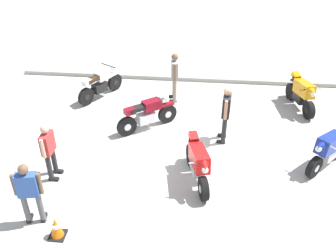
% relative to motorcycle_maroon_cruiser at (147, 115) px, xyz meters
% --- Properties ---
extents(ground_plane, '(40.00, 40.00, 0.00)m').
position_rel_motorcycle_maroon_cruiser_xyz_m(ground_plane, '(1.39, -0.91, -0.52)').
color(ground_plane, '#B7B2A8').
extents(curb_edge, '(14.00, 0.30, 0.15)m').
position_rel_motorcycle_maroon_cruiser_xyz_m(curb_edge, '(1.39, 3.69, -0.45)').
color(curb_edge, '#9C978F').
rests_on(curb_edge, ground).
extents(motorcycle_maroon_cruiser, '(1.74, 1.36, 1.09)m').
position_rel_motorcycle_maroon_cruiser_xyz_m(motorcycle_maroon_cruiser, '(0.00, 0.00, 0.00)').
color(motorcycle_maroon_cruiser, black).
rests_on(motorcycle_maroon_cruiser, ground).
extents(motorcycle_orange_sportbike, '(0.79, 1.94, 1.14)m').
position_rel_motorcycle_maroon_cruiser_xyz_m(motorcycle_orange_sportbike, '(5.04, 1.81, 0.07)').
color(motorcycle_orange_sportbike, black).
rests_on(motorcycle_orange_sportbike, ground).
extents(motorcycle_red_sportbike, '(0.82, 1.94, 1.14)m').
position_rel_motorcycle_maroon_cruiser_xyz_m(motorcycle_red_sportbike, '(1.66, -2.33, 0.07)').
color(motorcycle_red_sportbike, black).
rests_on(motorcycle_red_sportbike, ground).
extents(motorcycle_blue_sportbike, '(1.47, 1.56, 1.14)m').
position_rel_motorcycle_maroon_cruiser_xyz_m(motorcycle_blue_sportbike, '(5.15, -1.37, 0.07)').
color(motorcycle_blue_sportbike, black).
rests_on(motorcycle_blue_sportbike, ground).
extents(motorcycle_silver_cruiser, '(1.18, 1.85, 1.09)m').
position_rel_motorcycle_maroon_cruiser_xyz_m(motorcycle_silver_cruiser, '(-1.99, 1.92, 0.00)').
color(motorcycle_silver_cruiser, black).
rests_on(motorcycle_silver_cruiser, ground).
extents(person_in_black_shirt, '(0.35, 0.68, 1.78)m').
position_rel_motorcycle_maroon_cruiser_xyz_m(person_in_black_shirt, '(2.38, -0.40, 0.51)').
color(person_in_black_shirt, '#262628').
rests_on(person_in_black_shirt, ground).
extents(person_in_red_shirt, '(0.31, 0.63, 1.60)m').
position_rel_motorcycle_maroon_cruiser_xyz_m(person_in_red_shirt, '(-2.13, -2.54, 0.38)').
color(person_in_red_shirt, '#262628').
rests_on(person_in_red_shirt, ground).
extents(person_in_gray_shirt, '(0.36, 0.68, 1.76)m').
position_rel_motorcycle_maroon_cruiser_xyz_m(person_in_gray_shirt, '(0.68, 2.00, 0.49)').
color(person_in_gray_shirt, gray).
rests_on(person_in_gray_shirt, ground).
extents(person_in_blue_shirt, '(0.64, 0.37, 1.64)m').
position_rel_motorcycle_maroon_cruiser_xyz_m(person_in_blue_shirt, '(-1.97, -4.12, 0.41)').
color(person_in_blue_shirt, '#59595B').
rests_on(person_in_blue_shirt, ground).
extents(traffic_cone, '(0.36, 0.36, 0.53)m').
position_rel_motorcycle_maroon_cruiser_xyz_m(traffic_cone, '(-1.34, -4.49, -0.26)').
color(traffic_cone, black).
rests_on(traffic_cone, ground).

